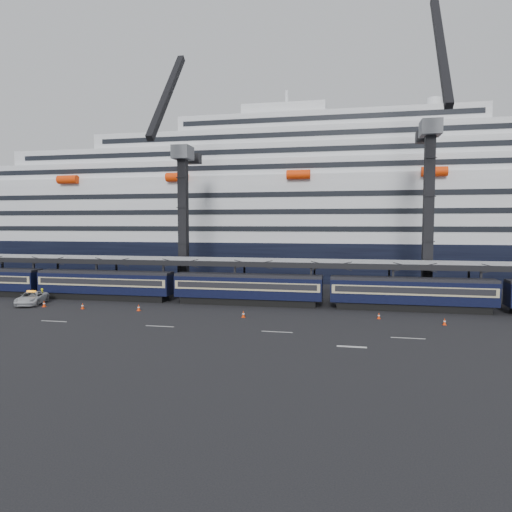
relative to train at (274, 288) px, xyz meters
name	(u,v)px	position (x,y,z in m)	size (l,w,h in m)	color
ground	(302,324)	(4.65, -10.00, -2.20)	(260.00, 260.00, 0.00)	black
lane_markings	(388,340)	(12.80, -15.23, -2.19)	(111.00, 4.27, 0.02)	beige
train	(274,288)	(0.00, 0.00, 0.00)	(133.05, 3.00, 4.05)	black
canopy	(313,262)	(4.65, 4.00, 3.05)	(130.00, 6.25, 5.53)	gray
cruise_ship	(320,214)	(3.57, 35.99, 10.14)	(214.09, 28.84, 34.00)	black
crane_dark_near	(182,213)	(-15.35, 8.59, 9.73)	(4.50, 17.75, 35.08)	#505258
crane_dark_mid	(429,201)	(19.65, 7.59, 11.16)	(4.50, 18.24, 39.64)	#505258
pickup_truck	(32,298)	(-30.63, -5.48, -1.38)	(2.72, 5.91, 1.64)	#BABDC2
worker	(43,295)	(-30.63, -3.33, -1.29)	(0.66, 0.43, 1.81)	#D9D80B
traffic_cone_a	(44,304)	(-27.94, -6.69, -1.80)	(0.41, 0.41, 0.82)	#FF3A08
traffic_cone_b	(139,308)	(-15.19, -6.71, -1.81)	(0.39, 0.39, 0.78)	#FF3A08
traffic_cone_c	(83,306)	(-22.44, -6.97, -1.83)	(0.37, 0.37, 0.75)	#FF3A08
traffic_cone_d	(243,314)	(-2.06, -8.01, -1.82)	(0.39, 0.39, 0.77)	#FF3A08
traffic_cone_e	(379,316)	(12.60, -5.73, -1.87)	(0.33, 0.33, 0.67)	#FF3A08
traffic_cone_f	(445,322)	(19.01, -7.56, -1.85)	(0.36, 0.36, 0.72)	#FF3A08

